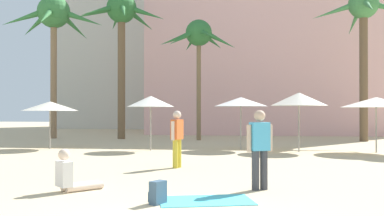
{
  "coord_description": "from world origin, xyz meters",
  "views": [
    {
      "loc": [
        1.11,
        -5.36,
        1.67
      ],
      "look_at": [
        -0.56,
        7.49,
        1.77
      ],
      "focal_mm": 41.08,
      "sensor_mm": 36.0,
      "label": 1
    }
  ],
  "objects": [
    {
      "name": "palm_tree_far_left",
      "position": [
        -10.88,
        20.42,
        7.32
      ],
      "size": [
        5.9,
        5.75,
        8.83
      ],
      "color": "#896B4C",
      "rests_on": "ground"
    },
    {
      "name": "palm_tree_center",
      "position": [
        -6.57,
        20.42,
        7.19
      ],
      "size": [
        5.65,
        5.19,
        8.85
      ],
      "color": "brown",
      "rests_on": "ground"
    },
    {
      "name": "cafe_umbrella_5",
      "position": [
        3.16,
        13.21,
        2.17
      ],
      "size": [
        2.33,
        2.33,
        2.45
      ],
      "color": "gray",
      "rests_on": "ground"
    },
    {
      "name": "palm_tree_far_right",
      "position": [
        -1.78,
        19.89,
        5.89
      ],
      "size": [
        4.59,
        4.36,
        6.99
      ],
      "color": "brown",
      "rests_on": "ground"
    },
    {
      "name": "person_far_right",
      "position": [
        -1.0,
        7.48,
        0.93
      ],
      "size": [
        0.35,
        0.6,
        1.69
      ],
      "rotation": [
        0.0,
        0.0,
        2.79
      ],
      "color": "gold",
      "rests_on": "ground"
    },
    {
      "name": "cafe_umbrella_0",
      "position": [
        6.23,
        13.22,
        2.04
      ],
      "size": [
        2.79,
        2.79,
        2.25
      ],
      "color": "gray",
      "rests_on": "ground"
    },
    {
      "name": "backpack",
      "position": [
        -0.53,
        2.41,
        0.2
      ],
      "size": [
        0.33,
        0.35,
        0.42
      ],
      "rotation": [
        0.0,
        0.0,
        2.63
      ],
      "color": "#3C576E",
      "rests_on": "ground"
    },
    {
      "name": "cafe_umbrella_4",
      "position": [
        -7.67,
        13.18,
        1.9
      ],
      "size": [
        2.47,
        2.47,
        2.11
      ],
      "color": "gray",
      "rests_on": "ground"
    },
    {
      "name": "person_mid_left",
      "position": [
        -2.56,
        3.41,
        0.31
      ],
      "size": [
        0.91,
        0.94,
        0.9
      ],
      "rotation": [
        0.0,
        0.0,
        0.83
      ],
      "color": "beige",
      "rests_on": "ground"
    },
    {
      "name": "hotel_pink",
      "position": [
        2.62,
        29.93,
        7.02
      ],
      "size": [
        17.75,
        9.88,
        14.04
      ],
      "primitive_type": "cube",
      "color": "beige",
      "rests_on": "ground"
    },
    {
      "name": "palm_tree_left",
      "position": [
        7.44,
        20.03,
        6.76
      ],
      "size": [
        5.61,
        5.38,
        8.48
      ],
      "color": "brown",
      "rests_on": "ground"
    },
    {
      "name": "cafe_umbrella_1",
      "position": [
        0.76,
        13.88,
        2.08
      ],
      "size": [
        2.33,
        2.33,
        2.29
      ],
      "color": "gray",
      "rests_on": "ground"
    },
    {
      "name": "cafe_umbrella_3",
      "position": [
        -3.06,
        13.03,
        2.09
      ],
      "size": [
        2.02,
        2.02,
        2.33
      ],
      "color": "gray",
      "rests_on": "ground"
    },
    {
      "name": "beach_towel",
      "position": [
        0.31,
        2.8,
        0.01
      ],
      "size": [
        1.93,
        1.43,
        0.01
      ],
      "primitive_type": "cube",
      "rotation": [
        0.0,
        0.0,
        0.26
      ],
      "color": "#4CC6D6",
      "rests_on": "ground"
    },
    {
      "name": "person_mid_right",
      "position": [
        1.34,
        4.1,
        0.93
      ],
      "size": [
        0.58,
        0.38,
        1.7
      ],
      "rotation": [
        0.0,
        0.0,
        5.17
      ],
      "color": "#3D3D42",
      "rests_on": "ground"
    }
  ]
}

